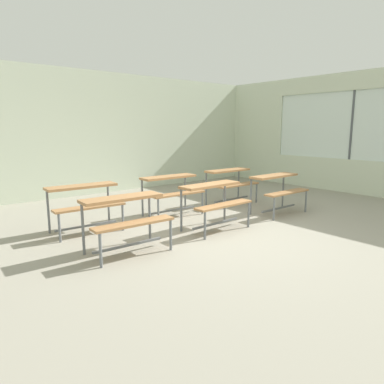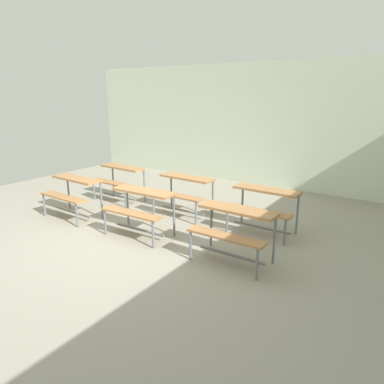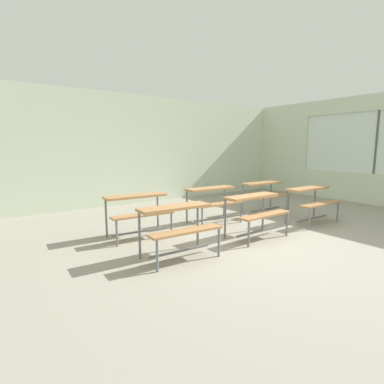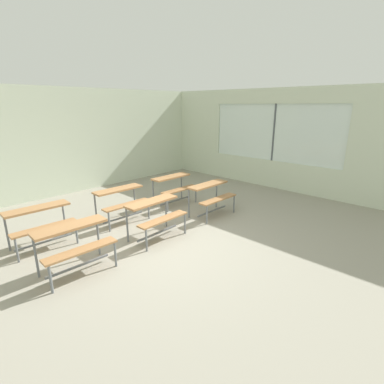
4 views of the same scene
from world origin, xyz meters
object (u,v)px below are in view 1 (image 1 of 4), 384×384
Objects in this scene: desk_bench_r1c0 at (85,197)px; desk_bench_r0c0 at (126,211)px; desk_bench_r0c1 at (215,195)px; desk_bench_r0c2 at (278,185)px; desk_bench_r1c1 at (172,186)px; desk_bench_r1c2 at (231,178)px.

desk_bench_r0c0 is at bearing -85.24° from desk_bench_r1c0.
desk_bench_r0c1 is 1.01× the size of desk_bench_r0c2.
desk_bench_r0c1 and desk_bench_r1c0 have the same top height.
desk_bench_r1c0 is 1.01× the size of desk_bench_r1c1.
desk_bench_r1c1 is at bearing 144.95° from desk_bench_r0c2.
desk_bench_r0c0 and desk_bench_r1c0 have the same top height.
desk_bench_r1c0 is at bearing 142.68° from desk_bench_r0c1.
desk_bench_r0c0 and desk_bench_r0c1 have the same top height.
desk_bench_r1c0 and desk_bench_r1c1 have the same top height.
desk_bench_r1c1 is (1.70, -0.01, 0.00)m from desk_bench_r1c0.
desk_bench_r1c2 is (1.60, 0.01, 0.00)m from desk_bench_r1c1.
desk_bench_r0c1 is at bearing 3.44° from desk_bench_r0c0.
desk_bench_r0c0 is 1.25m from desk_bench_r1c0.
desk_bench_r0c0 is 1.02× the size of desk_bench_r0c2.
desk_bench_r1c0 is 1.02× the size of desk_bench_r1c2.
desk_bench_r1c2 is (1.62, 1.21, 0.00)m from desk_bench_r0c1.
desk_bench_r0c2 is 1.00× the size of desk_bench_r1c2.
desk_bench_r1c1 and desk_bench_r1c2 have the same top height.
desk_bench_r1c2 is at bearing 35.08° from desk_bench_r0c1.
desk_bench_r0c0 is 3.49m from desk_bench_r1c2.
desk_bench_r1c0 is at bearing -179.31° from desk_bench_r1c2.
desk_bench_r1c0 is 3.31m from desk_bench_r1c2.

